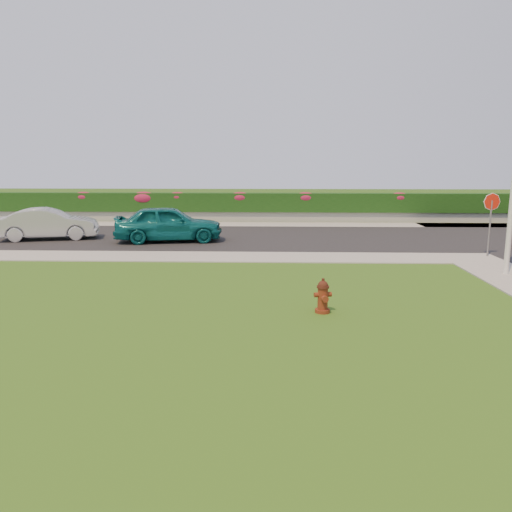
{
  "coord_description": "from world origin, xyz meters",
  "views": [
    {
      "loc": [
        -0.21,
        -9.04,
        3.41
      ],
      "look_at": [
        -0.68,
        4.47,
        0.9
      ],
      "focal_mm": 35.0,
      "sensor_mm": 36.0,
      "label": 1
    }
  ],
  "objects_px": {
    "stop_sign": "(491,210)",
    "sedan_teal": "(169,223)",
    "fire_hydrant": "(323,296)",
    "sedan_silver": "(49,224)"
  },
  "relations": [
    {
      "from": "fire_hydrant",
      "to": "stop_sign",
      "type": "height_order",
      "value": "stop_sign"
    },
    {
      "from": "sedan_teal",
      "to": "stop_sign",
      "type": "distance_m",
      "value": 12.94
    },
    {
      "from": "sedan_teal",
      "to": "stop_sign",
      "type": "bearing_deg",
      "value": -113.85
    },
    {
      "from": "fire_hydrant",
      "to": "sedan_teal",
      "type": "bearing_deg",
      "value": 106.96
    },
    {
      "from": "sedan_teal",
      "to": "stop_sign",
      "type": "relative_size",
      "value": 1.96
    },
    {
      "from": "fire_hydrant",
      "to": "sedan_silver",
      "type": "bearing_deg",
      "value": 124.23
    },
    {
      "from": "fire_hydrant",
      "to": "sedan_silver",
      "type": "xyz_separation_m",
      "value": [
        -11.29,
        10.81,
        0.36
      ]
    },
    {
      "from": "fire_hydrant",
      "to": "stop_sign",
      "type": "distance_m",
      "value": 10.01
    },
    {
      "from": "stop_sign",
      "to": "sedan_teal",
      "type": "bearing_deg",
      "value": 179.68
    },
    {
      "from": "sedan_silver",
      "to": "fire_hydrant",
      "type": "bearing_deg",
      "value": -148.87
    }
  ]
}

